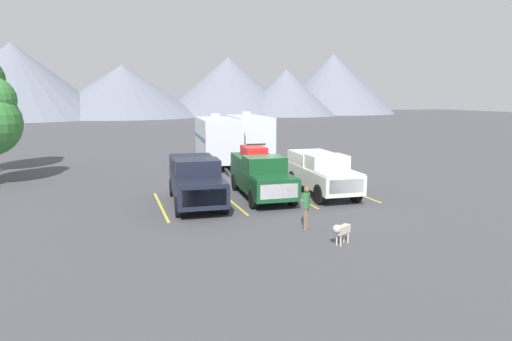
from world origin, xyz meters
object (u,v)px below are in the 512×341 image
(pickup_truck_a, at_px, (196,179))
(pickup_truck_b, at_px, (260,173))
(pickup_truck_c, at_px, (321,172))
(dog, at_px, (341,230))
(camper_trailer_a, at_px, (217,139))
(person_a, at_px, (306,205))
(camper_trailer_b, at_px, (249,136))

(pickup_truck_a, relative_size, pickup_truck_b, 1.00)
(pickup_truck_c, xyz_separation_m, dog, (-2.94, -7.07, -0.63))
(camper_trailer_a, xyz_separation_m, person_a, (-0.47, -15.65, -1.00))
(person_a, relative_size, dog, 1.93)
(pickup_truck_b, distance_m, person_a, 5.62)
(camper_trailer_b, bearing_deg, pickup_truck_c, -88.53)
(pickup_truck_a, height_order, camper_trailer_b, camper_trailer_b)
(pickup_truck_a, xyz_separation_m, camper_trailer_b, (6.11, 10.96, 0.85))
(person_a, bearing_deg, pickup_truck_c, 57.44)
(pickup_truck_b, height_order, pickup_truck_c, pickup_truck_b)
(pickup_truck_a, relative_size, camper_trailer_b, 0.76)
(pickup_truck_c, bearing_deg, person_a, -122.56)
(camper_trailer_a, bearing_deg, pickup_truck_b, -91.66)
(pickup_truck_a, bearing_deg, camper_trailer_a, 70.95)
(pickup_truck_a, xyz_separation_m, pickup_truck_b, (3.29, 0.34, 0.02))
(pickup_truck_a, relative_size, person_a, 3.60)
(dog, bearing_deg, camper_trailer_b, 81.67)
(pickup_truck_a, height_order, dog, pickup_truck_a)
(pickup_truck_b, distance_m, dog, 7.56)
(pickup_truck_c, relative_size, person_a, 3.36)
(camper_trailer_b, height_order, dog, camper_trailer_b)
(pickup_truck_a, xyz_separation_m, camper_trailer_a, (3.58, 10.37, 0.80))
(pickup_truck_b, relative_size, pickup_truck_c, 1.07)
(pickup_truck_a, xyz_separation_m, pickup_truck_c, (6.40, -0.13, -0.00))
(pickup_truck_b, bearing_deg, dog, -88.74)
(camper_trailer_b, bearing_deg, pickup_truck_a, -119.16)
(pickup_truck_a, xyz_separation_m, person_a, (3.11, -5.28, -0.20))
(pickup_truck_c, relative_size, camper_trailer_b, 0.71)
(pickup_truck_b, bearing_deg, pickup_truck_c, -8.48)
(pickup_truck_a, height_order, pickup_truck_b, pickup_truck_b)
(camper_trailer_a, relative_size, camper_trailer_b, 1.07)
(pickup_truck_c, distance_m, camper_trailer_b, 11.12)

